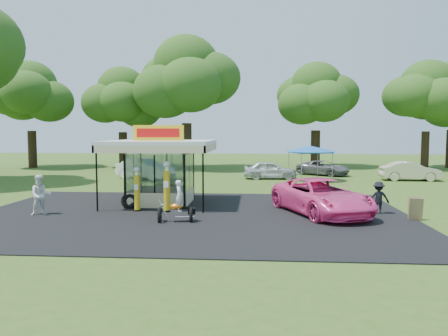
{
  "coord_description": "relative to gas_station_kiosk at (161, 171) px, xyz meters",
  "views": [
    {
      "loc": [
        3.03,
        -17.69,
        3.82
      ],
      "look_at": [
        1.42,
        4.0,
        2.03
      ],
      "focal_mm": 35.0,
      "sensor_mm": 36.0,
      "label": 1
    }
  ],
  "objects": [
    {
      "name": "bg_car_d",
      "position": [
        10.95,
        16.45,
        -1.13
      ],
      "size": [
        5.05,
        4.57,
        1.3
      ],
      "primitive_type": "imported",
      "rotation": [
        0.0,
        0.0,
        0.92
      ],
      "color": "slate",
      "rests_on": "ground"
    },
    {
      "name": "kiosk_car",
      "position": [
        -0.0,
        2.21,
        -1.3
      ],
      "size": [
        2.82,
        1.13,
        0.96
      ],
      "primitive_type": "imported",
      "rotation": [
        0.0,
        0.0,
        1.57
      ],
      "color": "gold",
      "rests_on": "ground"
    },
    {
      "name": "tent_east",
      "position": [
        9.25,
        11.98,
        0.71
      ],
      "size": [
        3.95,
        3.95,
        2.76
      ],
      "rotation": [
        0.0,
        0.0,
        0.31
      ],
      "color": "gray",
      "rests_on": "ground"
    },
    {
      "name": "bg_car_e",
      "position": [
        17.16,
        12.6,
        -1.03
      ],
      "size": [
        4.61,
        1.76,
        1.5
      ],
      "primitive_type": "imported",
      "rotation": [
        0.0,
        0.0,
        1.53
      ],
      "color": "beige",
      "rests_on": "ground"
    },
    {
      "name": "ground",
      "position": [
        2.0,
        -4.99,
        -1.78
      ],
      "size": [
        120.0,
        120.0,
        0.0
      ],
      "primitive_type": "plane",
      "color": "#34531A",
      "rests_on": "ground"
    },
    {
      "name": "spectator_east_a",
      "position": [
        10.71,
        -2.13,
        -1.01
      ],
      "size": [
        1.0,
        0.59,
        1.54
      ],
      "primitive_type": "imported",
      "rotation": [
        0.0,
        0.0,
        3.13
      ],
      "color": "black",
      "rests_on": "ground"
    },
    {
      "name": "oak_far_e",
      "position": [
        22.22,
        23.25,
        5.13
      ],
      "size": [
        9.1,
        9.1,
        10.84
      ],
      "color": "black",
      "rests_on": "ground"
    },
    {
      "name": "oak_far_c",
      "position": [
        -2.2,
        22.35,
        6.74
      ],
      "size": [
        11.4,
        11.4,
        13.43
      ],
      "color": "black",
      "rests_on": "ground"
    },
    {
      "name": "spare_tires",
      "position": [
        -1.32,
        -1.49,
        -1.41
      ],
      "size": [
        0.9,
        0.54,
        0.78
      ],
      "rotation": [
        0.0,
        0.0,
        -0.09
      ],
      "color": "black",
      "rests_on": "ground"
    },
    {
      "name": "bg_car_c",
      "position": [
        6.17,
        12.96,
        -1.04
      ],
      "size": [
        4.4,
        1.91,
        1.48
      ],
      "primitive_type": "imported",
      "rotation": [
        0.0,
        0.0,
        1.61
      ],
      "color": "silver",
      "rests_on": "ground"
    },
    {
      "name": "gas_pump_right",
      "position": [
        0.78,
        -2.34,
        -0.6
      ],
      "size": [
        0.46,
        0.46,
        2.47
      ],
      "color": "black",
      "rests_on": "ground"
    },
    {
      "name": "oak_far_d",
      "position": [
        11.5,
        25.88,
        5.33
      ],
      "size": [
        9.38,
        9.38,
        11.17
      ],
      "color": "black",
      "rests_on": "ground"
    },
    {
      "name": "motorcycle",
      "position": [
        1.74,
        -4.65,
        -1.05
      ],
      "size": [
        1.63,
        0.95,
        1.88
      ],
      "rotation": [
        0.0,
        0.0,
        0.15
      ],
      "color": "black",
      "rests_on": "ground"
    },
    {
      "name": "a_frame_sign",
      "position": [
        11.9,
        -3.51,
        -1.27
      ],
      "size": [
        0.59,
        0.58,
        1.01
      ],
      "rotation": [
        0.0,
        0.0,
        -0.14
      ],
      "color": "#593819",
      "rests_on": "ground"
    },
    {
      "name": "asphalt_apron",
      "position": [
        2.0,
        -2.99,
        -1.76
      ],
      "size": [
        20.0,
        14.0,
        0.04
      ],
      "primitive_type": "cube",
      "color": "black",
      "rests_on": "ground"
    },
    {
      "name": "oak_far_b",
      "position": [
        -9.5,
        23.98,
        4.99
      ],
      "size": [
        8.89,
        8.89,
        10.6
      ],
      "color": "black",
      "rests_on": "ground"
    },
    {
      "name": "bg_car_a",
      "position": [
        -4.04,
        12.23,
        -0.95
      ],
      "size": [
        5.3,
        3.8,
        1.66
      ],
      "primitive_type": "imported",
      "rotation": [
        0.0,
        0.0,
        1.11
      ],
      "color": "white",
      "rests_on": "ground"
    },
    {
      "name": "gas_pump_left",
      "position": [
        -0.69,
        -2.26,
        -0.74
      ],
      "size": [
        0.41,
        0.41,
        2.18
      ],
      "color": "black",
      "rests_on": "ground"
    },
    {
      "name": "pink_sedan",
      "position": [
        8.05,
        -2.35,
        -0.95
      ],
      "size": [
        4.77,
        6.6,
        1.67
      ],
      "primitive_type": "imported",
      "rotation": [
        0.0,
        0.0,
        0.37
      ],
      "color": "#FF459A",
      "rests_on": "ground"
    },
    {
      "name": "gas_station_kiosk",
      "position": [
        0.0,
        0.0,
        0.0
      ],
      "size": [
        5.4,
        5.4,
        4.18
      ],
      "color": "white",
      "rests_on": "ground"
    },
    {
      "name": "spectator_west",
      "position": [
        -4.84,
        -3.53,
        -0.85
      ],
      "size": [
        1.15,
        1.09,
        1.87
      ],
      "primitive_type": "imported",
      "rotation": [
        0.0,
        0.0,
        0.57
      ],
      "color": "white",
      "rests_on": "ground"
    },
    {
      "name": "tent_west",
      "position": [
        -3.34,
        11.08,
        0.93
      ],
      "size": [
        4.28,
        4.28,
        2.99
      ],
      "rotation": [
        0.0,
        0.0,
        -0.1
      ],
      "color": "gray",
      "rests_on": "ground"
    },
    {
      "name": "oak_far_a",
      "position": [
        -18.97,
        22.46,
        5.28
      ],
      "size": [
        9.37,
        9.37,
        11.1
      ],
      "color": "black",
      "rests_on": "ground"
    }
  ]
}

